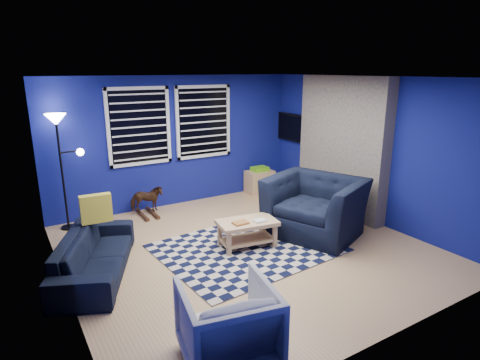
% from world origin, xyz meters
% --- Properties ---
extents(floor, '(5.00, 5.00, 0.00)m').
position_xyz_m(floor, '(0.00, 0.00, 0.00)').
color(floor, tan).
rests_on(floor, ground).
extents(ceiling, '(5.00, 5.00, 0.00)m').
position_xyz_m(ceiling, '(0.00, 0.00, 2.50)').
color(ceiling, white).
rests_on(ceiling, wall_back).
extents(wall_back, '(5.00, 0.00, 5.00)m').
position_xyz_m(wall_back, '(0.00, 2.50, 1.25)').
color(wall_back, navy).
rests_on(wall_back, floor).
extents(wall_left, '(0.00, 5.00, 5.00)m').
position_xyz_m(wall_left, '(-2.50, 0.00, 1.25)').
color(wall_left, navy).
rests_on(wall_left, floor).
extents(wall_right, '(0.00, 5.00, 5.00)m').
position_xyz_m(wall_right, '(2.50, 0.00, 1.25)').
color(wall_right, navy).
rests_on(wall_right, floor).
extents(fireplace, '(0.65, 2.00, 2.50)m').
position_xyz_m(fireplace, '(2.36, 0.50, 1.20)').
color(fireplace, gray).
rests_on(fireplace, floor).
extents(window_left, '(1.17, 0.06, 1.42)m').
position_xyz_m(window_left, '(-0.75, 2.46, 1.60)').
color(window_left, black).
rests_on(window_left, wall_back).
extents(window_right, '(1.17, 0.06, 1.42)m').
position_xyz_m(window_right, '(0.55, 2.46, 1.60)').
color(window_right, black).
rests_on(window_right, wall_back).
extents(tv, '(0.07, 1.00, 0.58)m').
position_xyz_m(tv, '(2.45, 2.00, 1.40)').
color(tv, black).
rests_on(tv, wall_right).
extents(rug, '(2.65, 2.19, 0.02)m').
position_xyz_m(rug, '(0.01, -0.01, 0.01)').
color(rug, black).
rests_on(rug, floor).
extents(sofa, '(2.04, 1.46, 0.56)m').
position_xyz_m(sofa, '(-2.10, 0.37, 0.28)').
color(sofa, black).
rests_on(sofa, floor).
extents(armchair_big, '(1.80, 1.70, 0.93)m').
position_xyz_m(armchair_big, '(1.26, -0.09, 0.46)').
color(armchair_big, black).
rests_on(armchair_big, floor).
extents(armchair_bent, '(0.97, 0.99, 0.77)m').
position_xyz_m(armchair_bent, '(-1.43, -1.94, 0.38)').
color(armchair_bent, gray).
rests_on(armchair_bent, floor).
extents(rocking_horse, '(0.44, 0.64, 0.49)m').
position_xyz_m(rocking_horse, '(-0.81, 2.13, 0.32)').
color(rocking_horse, '#4A2A18').
rests_on(rocking_horse, floor).
extents(coffee_table, '(0.94, 0.63, 0.44)m').
position_xyz_m(coffee_table, '(0.04, 0.05, 0.30)').
color(coffee_table, tan).
rests_on(coffee_table, rug).
extents(cabinet, '(0.59, 0.41, 0.57)m').
position_xyz_m(cabinet, '(1.76, 2.25, 0.25)').
color(cabinet, tan).
rests_on(cabinet, floor).
extents(floor_lamp, '(0.53, 0.32, 1.93)m').
position_xyz_m(floor_lamp, '(-2.13, 2.25, 1.58)').
color(floor_lamp, black).
rests_on(floor_lamp, floor).
extents(throw_pillow, '(0.42, 0.15, 0.39)m').
position_xyz_m(throw_pillow, '(-1.95, 0.80, 0.75)').
color(throw_pillow, yellow).
rests_on(throw_pillow, sofa).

